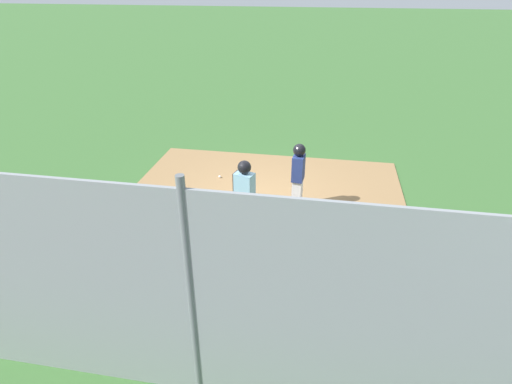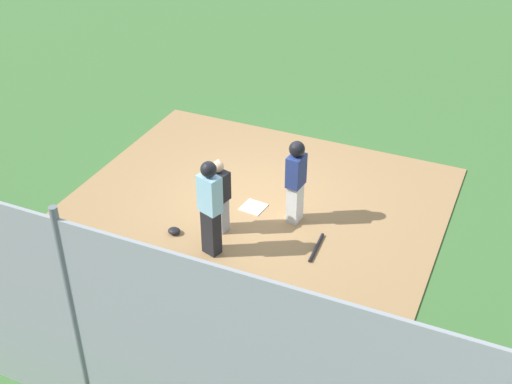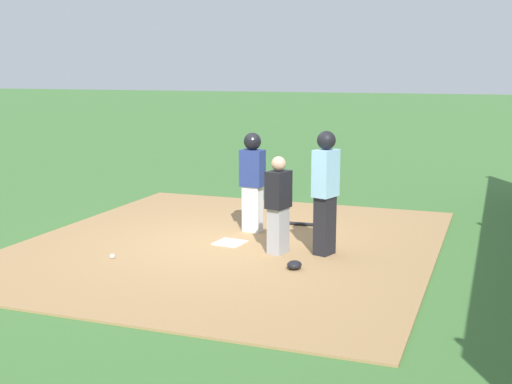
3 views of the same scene
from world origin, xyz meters
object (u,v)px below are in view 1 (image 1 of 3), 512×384
Objects in this scene: umpire at (245,199)px; home_plate at (262,204)px; catcher at (243,193)px; runner at (298,173)px; baseball_bat at (324,224)px; baseball at (220,177)px; catcher_mask at (209,228)px.

home_plate is at bearing 14.44° from umpire.
umpire is at bearing -93.63° from home_plate.
catcher is 0.87× the size of runner.
catcher is 1.76× the size of baseball_bat.
home_plate is 5.95× the size of baseball.
umpire is at bearing -151.33° from catcher.
runner is at bearing 35.20° from catcher_mask.
baseball is at bearing 99.14° from catcher_mask.
baseball_bat is at bearing -45.42° from umpire.
home_plate is 0.24× the size of umpire.
catcher_mask reaches higher than home_plate.
baseball is (-1.42, 1.28, 0.03)m from home_plate.
baseball_bat is 2.65m from catcher_mask.
catcher_mask reaches higher than baseball.
catcher is 19.96× the size of baseball.
home_plate is 1.74m from baseball_bat.
home_plate is 1.21m from catcher.
umpire is 1.31m from catcher_mask.
runner is at bearing -40.29° from catcher.
catcher is 0.74m from umpire.
runner is (1.17, 0.85, 0.22)m from catcher.
home_plate is 1.70m from catcher_mask.
runner is at bearing 41.88° from baseball_bat.
baseball_bat is (1.58, -0.74, 0.02)m from home_plate.
home_plate is 1.86m from umpire.
runner is at bearing -3.75° from home_plate.
runner is 2.47m from catcher_mask.
baseball_bat reaches higher than home_plate.
catcher is at bearing -62.51° from baseball.
baseball_bat is (0.69, -0.69, -0.95)m from runner.
catcher is 6.15× the size of catcher_mask.
catcher_mask is (-2.57, -0.64, 0.03)m from baseball_bat.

